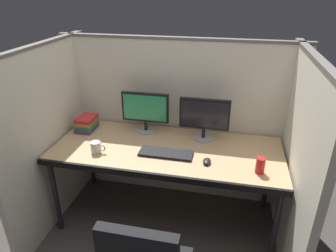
{
  "coord_description": "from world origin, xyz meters",
  "views": [
    {
      "loc": [
        0.48,
        -1.86,
        1.99
      ],
      "look_at": [
        0.0,
        0.35,
        0.92
      ],
      "focal_mm": 32.53,
      "sensor_mm": 36.0,
      "label": 1
    }
  ],
  "objects": [
    {
      "name": "ground_plane",
      "position": [
        0.0,
        0.0,
        0.0
      ],
      "size": [
        8.0,
        8.0,
        0.0
      ],
      "primitive_type": "plane",
      "color": "#423D38"
    },
    {
      "name": "keyboard_main",
      "position": [
        0.02,
        0.19,
        0.75
      ],
      "size": [
        0.43,
        0.15,
        0.02
      ],
      "primitive_type": "cube",
      "color": "black",
      "rests_on": "desk"
    },
    {
      "name": "monitor_right",
      "position": [
        0.28,
        0.53,
        0.96
      ],
      "size": [
        0.43,
        0.17,
        0.37
      ],
      "color": "gray",
      "rests_on": "desk"
    },
    {
      "name": "coffee_mug",
      "position": [
        -0.54,
        0.11,
        0.79
      ],
      "size": [
        0.13,
        0.08,
        0.09
      ],
      "color": "silver",
      "rests_on": "desk"
    },
    {
      "name": "desk",
      "position": [
        0.0,
        0.29,
        0.69
      ],
      "size": [
        1.9,
        0.8,
        0.74
      ],
      "color": "tan",
      "rests_on": "ground"
    },
    {
      "name": "monitor_left",
      "position": [
        -0.26,
        0.57,
        0.96
      ],
      "size": [
        0.43,
        0.17,
        0.37
      ],
      "color": "gray",
      "rests_on": "desk"
    },
    {
      "name": "cubicle_partition_left",
      "position": [
        -0.99,
        0.2,
        0.79
      ],
      "size": [
        0.06,
        1.41,
        1.57
      ],
      "color": "beige",
      "rests_on": "ground"
    },
    {
      "name": "cubicle_partition_rear",
      "position": [
        0.0,
        0.74,
        0.79
      ],
      "size": [
        2.21,
        0.06,
        1.57
      ],
      "color": "beige",
      "rests_on": "ground"
    },
    {
      "name": "cubicle_partition_right",
      "position": [
        0.99,
        0.2,
        0.79
      ],
      "size": [
        0.06,
        1.41,
        1.57
      ],
      "color": "beige",
      "rests_on": "ground"
    },
    {
      "name": "computer_mouse",
      "position": [
        0.35,
        0.13,
        0.76
      ],
      "size": [
        0.06,
        0.1,
        0.04
      ],
      "color": "black",
      "rests_on": "desk"
    },
    {
      "name": "soda_can",
      "position": [
        0.74,
        0.09,
        0.8
      ],
      "size": [
        0.07,
        0.07,
        0.12
      ],
      "primitive_type": "cylinder",
      "color": "red",
      "rests_on": "desk"
    },
    {
      "name": "book_stack",
      "position": [
        -0.8,
        0.48,
        0.8
      ],
      "size": [
        0.15,
        0.23,
        0.13
      ],
      "color": "#4C3366",
      "rests_on": "desk"
    }
  ]
}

